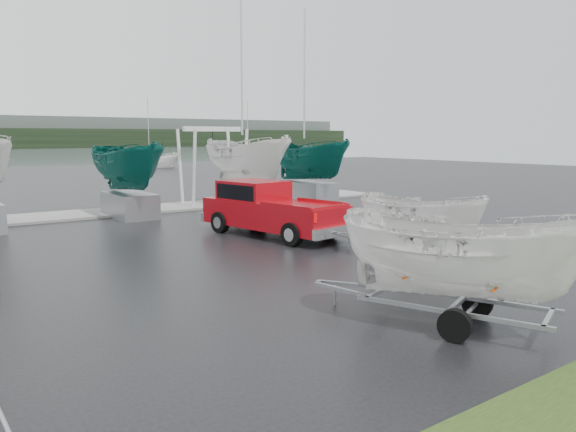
# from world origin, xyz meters

# --- Properties ---
(ground_plane) EXTENTS (120.00, 120.00, 0.00)m
(ground_plane) POSITION_xyz_m (0.00, 0.00, 0.00)
(ground_plane) COLOR black
(ground_plane) RESTS_ON ground
(dock) EXTENTS (30.00, 3.00, 0.12)m
(dock) POSITION_xyz_m (0.00, 13.00, 0.05)
(dock) COLOR gray
(dock) RESTS_ON ground
(pickup_truck) EXTENTS (2.94, 6.17, 1.97)m
(pickup_truck) POSITION_xyz_m (1.78, 3.78, 1.03)
(pickup_truck) COLOR #990810
(pickup_truck) RESTS_ON ground
(trailer_hitched) EXTENTS (1.86, 3.74, 4.58)m
(trailer_hitched) POSITION_xyz_m (2.83, -2.60, 2.49)
(trailer_hitched) COLOR gray
(trailer_hitched) RESTS_ON ground
(trailer_parked) EXTENTS (2.43, 3.78, 5.26)m
(trailer_parked) POSITION_xyz_m (-1.00, -6.82, 2.85)
(trailer_parked) COLOR gray
(trailer_parked) RESTS_ON ground
(boat_hoist) EXTENTS (3.30, 2.18, 4.12)m
(boat_hoist) POSITION_xyz_m (4.56, 13.00, 2.67)
(boat_hoist) COLOR silver
(boat_hoist) RESTS_ON ground
(keelboat_1) EXTENTS (2.25, 3.20, 7.07)m
(keelboat_1) POSITION_xyz_m (-0.69, 11.20, 3.54)
(keelboat_1) COLOR gray
(keelboat_1) RESTS_ON ground
(keelboat_2) EXTENTS (2.52, 3.20, 10.69)m
(keelboat_2) POSITION_xyz_m (5.47, 11.00, 4.00)
(keelboat_2) COLOR gray
(keelboat_2) RESTS_ON ground
(keelboat_3) EXTENTS (2.34, 3.20, 10.50)m
(keelboat_3) POSITION_xyz_m (9.70, 11.30, 3.70)
(keelboat_3) COLOR gray
(keelboat_3) RESTS_ON ground
(moored_boat_2) EXTENTS (2.83, 2.77, 11.46)m
(moored_boat_2) POSITION_xyz_m (15.60, 48.60, 0.00)
(moored_boat_2) COLOR silver
(moored_boat_2) RESTS_ON ground
(moored_boat_3) EXTENTS (3.61, 3.55, 11.86)m
(moored_boat_3) POSITION_xyz_m (28.85, 48.42, 0.00)
(moored_boat_3) COLOR silver
(moored_boat_3) RESTS_ON ground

